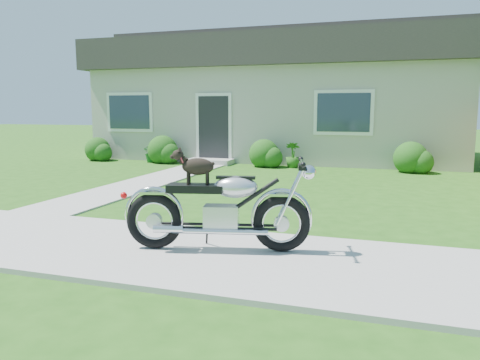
% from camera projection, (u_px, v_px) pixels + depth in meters
% --- Properties ---
extents(ground, '(80.00, 80.00, 0.00)m').
position_uv_depth(ground, '(70.00, 242.00, 5.99)').
color(ground, '#235114').
rests_on(ground, ground).
extents(sidewalk, '(24.00, 2.20, 0.04)m').
position_uv_depth(sidewalk, '(70.00, 240.00, 5.99)').
color(sidewalk, '#9E9B93').
rests_on(sidewalk, ground).
extents(walkway, '(1.20, 8.00, 0.03)m').
position_uv_depth(walkway, '(154.00, 180.00, 11.15)').
color(walkway, '#9E9B93').
rests_on(walkway, ground).
extents(house, '(12.60, 7.03, 4.50)m').
position_uv_depth(house, '(282.00, 96.00, 16.95)').
color(house, '#B0AB9F').
rests_on(house, ground).
extents(shrub_row, '(10.72, 0.95, 0.95)m').
position_uv_depth(shrub_row, '(228.00, 153.00, 14.18)').
color(shrub_row, '#1D4D14').
rests_on(shrub_row, ground).
extents(potted_plant_left, '(0.74, 0.77, 0.67)m').
position_uv_depth(potted_plant_left, '(152.00, 152.00, 15.05)').
color(potted_plant_left, '#155118').
rests_on(potted_plant_left, ground).
extents(potted_plant_right, '(0.48, 0.48, 0.75)m').
position_uv_depth(potted_plant_right, '(293.00, 155.00, 13.63)').
color(potted_plant_right, '#28611A').
rests_on(potted_plant_right, ground).
extents(motorcycle_with_dog, '(2.19, 0.81, 1.18)m').
position_uv_depth(motorcycle_with_dog, '(220.00, 207.00, 5.43)').
color(motorcycle_with_dog, black).
rests_on(motorcycle_with_dog, sidewalk).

